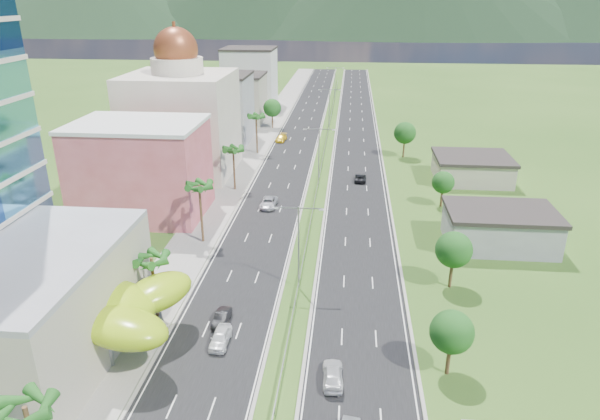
# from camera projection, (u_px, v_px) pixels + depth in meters

# --- Properties ---
(ground) EXTENTS (500.00, 500.00, 0.00)m
(ground) POSITION_uv_depth(u_px,v_px,m) (290.00, 334.00, 58.18)
(ground) COLOR #2D5119
(ground) RESTS_ON ground
(road_left) EXTENTS (11.00, 260.00, 0.04)m
(road_left) POSITION_uv_depth(u_px,v_px,m) (300.00, 133.00, 141.86)
(road_left) COLOR black
(road_left) RESTS_ON ground
(road_right) EXTENTS (11.00, 260.00, 0.04)m
(road_right) POSITION_uv_depth(u_px,v_px,m) (356.00, 134.00, 140.55)
(road_right) COLOR black
(road_right) RESTS_ON ground
(sidewalk_left) EXTENTS (7.00, 260.00, 0.12)m
(sidewalk_left) POSITION_uv_depth(u_px,v_px,m) (264.00, 132.00, 142.68)
(sidewalk_left) COLOR gray
(sidewalk_left) RESTS_ON ground
(median_guardrail) EXTENTS (0.10, 216.06, 0.76)m
(median_guardrail) POSITION_uv_depth(u_px,v_px,m) (324.00, 150.00, 124.36)
(median_guardrail) COLOR gray
(median_guardrail) RESTS_ON ground
(streetlight_median_b) EXTENTS (6.04, 0.25, 11.00)m
(streetlight_median_b) POSITION_uv_depth(u_px,v_px,m) (299.00, 239.00, 64.87)
(streetlight_median_b) COLOR gray
(streetlight_median_b) RESTS_ON ground
(streetlight_median_c) EXTENTS (6.04, 0.25, 11.00)m
(streetlight_median_c) POSITION_uv_depth(u_px,v_px,m) (319.00, 150.00, 101.77)
(streetlight_median_c) COLOR gray
(streetlight_median_c) RESTS_ON ground
(streetlight_median_d) EXTENTS (6.04, 0.25, 11.00)m
(streetlight_median_d) POSITION_uv_depth(u_px,v_px,m) (329.00, 105.00, 143.29)
(streetlight_median_d) COLOR gray
(streetlight_median_d) RESTS_ON ground
(streetlight_median_e) EXTENTS (6.04, 0.25, 11.00)m
(streetlight_median_e) POSITION_uv_depth(u_px,v_px,m) (335.00, 80.00, 184.80)
(streetlight_median_e) COLOR gray
(streetlight_median_e) RESTS_ON ground
(lime_canopy) EXTENTS (18.00, 15.00, 7.40)m
(lime_canopy) POSITION_uv_depth(u_px,v_px,m) (90.00, 305.00, 54.37)
(lime_canopy) COLOR #90B812
(lime_canopy) RESTS_ON ground
(pink_shophouse) EXTENTS (20.00, 15.00, 15.00)m
(pink_shophouse) POSITION_uv_depth(u_px,v_px,m) (141.00, 171.00, 87.34)
(pink_shophouse) COLOR #BE4E53
(pink_shophouse) RESTS_ON ground
(domed_building) EXTENTS (20.00, 20.00, 28.70)m
(domed_building) POSITION_uv_depth(u_px,v_px,m) (182.00, 117.00, 107.11)
(domed_building) COLOR beige
(domed_building) RESTS_ON ground
(midrise_grey) EXTENTS (16.00, 15.00, 16.00)m
(midrise_grey) POSITION_uv_depth(u_px,v_px,m) (217.00, 109.00, 131.34)
(midrise_grey) COLOR gray
(midrise_grey) RESTS_ON ground
(midrise_beige) EXTENTS (16.00, 15.00, 13.00)m
(midrise_beige) POSITION_uv_depth(u_px,v_px,m) (236.00, 99.00, 152.20)
(midrise_beige) COLOR #B0A791
(midrise_beige) RESTS_ON ground
(midrise_white) EXTENTS (16.00, 15.00, 18.00)m
(midrise_white) POSITION_uv_depth(u_px,v_px,m) (250.00, 78.00, 172.48)
(midrise_white) COLOR silver
(midrise_white) RESTS_ON ground
(shed_near) EXTENTS (15.00, 10.00, 5.00)m
(shed_near) POSITION_uv_depth(u_px,v_px,m) (499.00, 229.00, 77.85)
(shed_near) COLOR gray
(shed_near) RESTS_ON ground
(shed_far) EXTENTS (14.00, 12.00, 4.40)m
(shed_far) POSITION_uv_depth(u_px,v_px,m) (472.00, 169.00, 105.47)
(shed_far) COLOR #B0A791
(shed_far) RESTS_ON ground
(palm_tree_a) EXTENTS (3.60, 3.60, 9.10)m
(palm_tree_a) POSITION_uv_depth(u_px,v_px,m) (26.00, 413.00, 36.23)
(palm_tree_a) COLOR #47301C
(palm_tree_a) RESTS_ON ground
(palm_tree_b) EXTENTS (3.60, 3.60, 8.10)m
(palm_tree_b) POSITION_uv_depth(u_px,v_px,m) (151.00, 262.00, 58.73)
(palm_tree_b) COLOR #47301C
(palm_tree_b) RESTS_ON ground
(palm_tree_c) EXTENTS (3.60, 3.60, 9.60)m
(palm_tree_c) POSITION_uv_depth(u_px,v_px,m) (199.00, 188.00, 76.64)
(palm_tree_c) COLOR #47301C
(palm_tree_c) RESTS_ON ground
(palm_tree_d) EXTENTS (3.60, 3.60, 8.60)m
(palm_tree_d) POSITION_uv_depth(u_px,v_px,m) (233.00, 151.00, 98.22)
(palm_tree_d) COLOR #47301C
(palm_tree_d) RESTS_ON ground
(palm_tree_e) EXTENTS (3.60, 3.60, 9.40)m
(palm_tree_e) POSITION_uv_depth(u_px,v_px,m) (256.00, 118.00, 121.00)
(palm_tree_e) COLOR #47301C
(palm_tree_e) RESTS_ON ground
(leafy_tree_lfar) EXTENTS (4.90, 4.90, 8.05)m
(leafy_tree_lfar) POSITION_uv_depth(u_px,v_px,m) (272.00, 108.00, 145.09)
(leafy_tree_lfar) COLOR #47301C
(leafy_tree_lfar) RESTS_ON ground
(leafy_tree_ra) EXTENTS (4.20, 4.20, 6.90)m
(leafy_tree_ra) POSITION_uv_depth(u_px,v_px,m) (452.00, 332.00, 50.37)
(leafy_tree_ra) COLOR #47301C
(leafy_tree_ra) RESTS_ON ground
(leafy_tree_rb) EXTENTS (4.55, 4.55, 7.47)m
(leafy_tree_rb) POSITION_uv_depth(u_px,v_px,m) (454.00, 250.00, 65.64)
(leafy_tree_rb) COLOR #47301C
(leafy_tree_rb) RESTS_ON ground
(leafy_tree_rc) EXTENTS (3.85, 3.85, 6.33)m
(leafy_tree_rc) POSITION_uv_depth(u_px,v_px,m) (443.00, 182.00, 91.51)
(leafy_tree_rc) COLOR #47301C
(leafy_tree_rc) RESTS_ON ground
(leafy_tree_rd) EXTENTS (4.90, 4.90, 8.05)m
(leafy_tree_rd) POSITION_uv_depth(u_px,v_px,m) (405.00, 133.00, 119.09)
(leafy_tree_rd) COLOR #47301C
(leafy_tree_rd) RESTS_ON ground
(mountain_ridge) EXTENTS (860.00, 140.00, 90.00)m
(mountain_ridge) POSITION_uv_depth(u_px,v_px,m) (415.00, 36.00, 468.07)
(mountain_ridge) COLOR black
(mountain_ridge) RESTS_ON ground
(car_white_near_left) EXTENTS (1.82, 4.50, 1.53)m
(car_white_near_left) POSITION_uv_depth(u_px,v_px,m) (220.00, 337.00, 56.26)
(car_white_near_left) COLOR white
(car_white_near_left) RESTS_ON road_left
(car_dark_left) EXTENTS (1.66, 4.02, 1.30)m
(car_dark_left) POSITION_uv_depth(u_px,v_px,m) (222.00, 317.00, 59.92)
(car_dark_left) COLOR black
(car_dark_left) RESTS_ON road_left
(car_silver_mid_left) EXTENTS (2.73, 5.58, 1.53)m
(car_silver_mid_left) POSITION_uv_depth(u_px,v_px,m) (269.00, 203.00, 92.54)
(car_silver_mid_left) COLOR #AFB1B7
(car_silver_mid_left) RESTS_ON road_left
(car_yellow_far_left) EXTENTS (2.68, 5.47, 1.53)m
(car_yellow_far_left) POSITION_uv_depth(u_px,v_px,m) (281.00, 138.00, 133.94)
(car_yellow_far_left) COLOR yellow
(car_yellow_far_left) RESTS_ON road_left
(car_white_near_right) EXTENTS (2.19, 4.88, 1.63)m
(car_white_near_right) POSITION_uv_depth(u_px,v_px,m) (333.00, 374.00, 50.71)
(car_white_near_right) COLOR silver
(car_white_near_right) RESTS_ON road_right
(car_dark_far_right) EXTENTS (2.38, 4.76, 1.29)m
(car_dark_far_right) POSITION_uv_depth(u_px,v_px,m) (360.00, 178.00, 105.36)
(car_dark_far_right) COLOR black
(car_dark_far_right) RESTS_ON road_right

